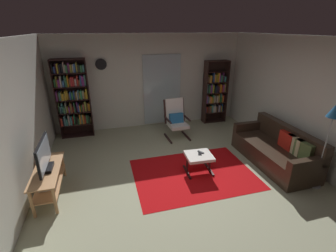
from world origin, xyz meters
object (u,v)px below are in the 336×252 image
Objects in this scene: lounge_armchair at (176,118)px; leather_sofa at (276,150)px; bookshelf_near_sofa at (215,93)px; cell_phone at (200,153)px; tv_remote at (201,152)px; television at (44,157)px; wall_clock at (101,64)px; ottoman at (199,158)px; tv_stand at (48,178)px; floor_lamp_by_sofa at (333,119)px; bookshelf_near_tv at (73,97)px.

leather_sofa is at bearing -48.65° from lounge_armchair.
bookshelf_near_sofa is 13.28× the size of cell_phone.
leather_sofa reaches higher than cell_phone.
tv_remote is (-1.46, -2.48, -0.51)m from bookshelf_near_sofa.
television is 0.45× the size of bookshelf_near_sofa.
wall_clock is at bearing 176.69° from bookshelf_near_sofa.
television is at bearing -149.64° from bookshelf_near_sofa.
tv_remote reaches higher than cell_phone.
lounge_armchair is 1.87× the size of ottoman.
leather_sofa is at bearing -35.01° from tv_remote.
tv_stand is 8.52× the size of cell_phone.
leather_sofa is at bearing -85.59° from bookshelf_near_sofa.
wall_clock reaches higher than tv_remote.
cell_phone is at bearing 150.67° from floor_lamp_by_sofa.
bookshelf_near_sofa is 3.63m from floor_lamp_by_sofa.
bookshelf_near_sofa is at bearing 94.41° from leather_sofa.
lounge_armchair is at bearing -151.74° from bookshelf_near_sofa.
cell_phone is (0.03, 0.03, 0.07)m from ottoman.
cell_phone is (2.81, 0.01, 0.06)m from tv_stand.
leather_sofa reaches higher than ottoman.
floor_lamp_by_sofa is (1.84, -2.80, 0.80)m from lounge_armchair.
ottoman is (-0.07, -1.78, -0.21)m from lounge_armchair.
wall_clock is (-1.69, 2.75, 1.52)m from ottoman.
television is at bearing 179.16° from ottoman.
lounge_armchair is 7.30× the size of cell_phone.
floor_lamp_by_sofa is (1.84, -1.10, 0.94)m from tv_remote.
ottoman is 3.80× the size of tv_remote.
lounge_armchair is at bearing -17.06° from bookshelf_near_tv.
television is 1.53× the size of ottoman.
ottoman is (-1.74, 0.11, 0.02)m from leather_sofa.
tv_stand reaches higher than ottoman.
floor_lamp_by_sofa reaches higher than tv_remote.
cell_phone is at bearing -157.73° from tv_remote.
tv_stand is 1.43× the size of television.
floor_lamp_by_sofa reaches higher than ottoman.
floor_lamp_by_sofa reaches higher than cell_phone.
television is 5.80× the size of tv_remote.
television is 0.52× the size of floor_lamp_by_sofa.
ottoman is 3.57m from wall_clock.
wall_clock is (1.08, 2.73, 1.52)m from tv_stand.
bookshelf_near_tv is 14.57× the size of cell_phone.
leather_sofa is at bearing -1.97° from television.
floor_lamp_by_sofa reaches higher than leather_sofa.
wall_clock reaches higher than leather_sofa.
tv_remote is (2.55, -2.48, -0.67)m from bookshelf_near_tv.
tv_stand is at bearing -111.64° from wall_clock.
bookshelf_near_sofa reaches higher than floor_lamp_by_sofa.
bookshelf_near_sofa is at bearing 28.26° from lounge_armchair.
leather_sofa reaches higher than tv_stand.
bookshelf_near_tv is 1.10× the size of bookshelf_near_sofa.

